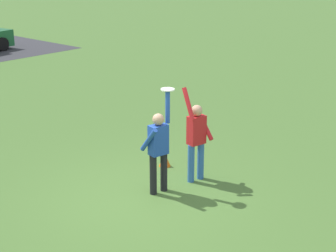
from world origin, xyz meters
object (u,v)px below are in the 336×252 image
person_catcher (158,146)px  frisbee_disc (168,89)px  person_defender (196,136)px  field_cone_orange (165,159)px

person_catcher → frisbee_disc: size_ratio=7.83×
person_catcher → person_defender: (0.94, -0.21, -0.00)m
frisbee_disc → person_defender: bearing=-12.4°
field_cone_orange → person_defender: bearing=-97.5°
frisbee_disc → field_cone_orange: frisbee_disc is taller
frisbee_disc → field_cone_orange: bearing=44.2°
person_defender → frisbee_disc: size_ratio=7.68×
frisbee_disc → field_cone_orange: 2.27m
person_catcher → frisbee_disc: 1.13m
person_catcher → person_defender: 0.96m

